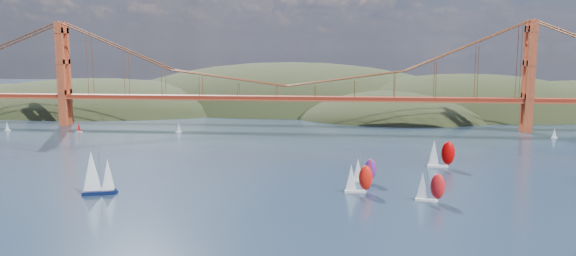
# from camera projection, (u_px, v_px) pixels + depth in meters

# --- Properties ---
(ground) EXTENTS (1200.00, 1200.00, 0.00)m
(ground) POSITION_uv_depth(u_px,v_px,m) (192.00, 253.00, 114.74)
(ground) COLOR black
(ground) RESTS_ON ground
(headlands) EXTENTS (725.00, 225.00, 96.00)m
(headlands) POSITION_uv_depth(u_px,v_px,m) (366.00, 127.00, 385.85)
(headlands) COLOR black
(headlands) RESTS_ON ground
(bridge) EXTENTS (552.00, 12.00, 55.00)m
(bridge) POSITION_uv_depth(u_px,v_px,m) (283.00, 66.00, 287.54)
(bridge) COLOR maroon
(bridge) RESTS_ON ground
(sloop_navy) EXTENTS (9.63, 6.91, 14.16)m
(sloop_navy) POSITION_uv_depth(u_px,v_px,m) (97.00, 173.00, 159.28)
(sloop_navy) COLOR #091233
(sloop_navy) RESTS_ON ground
(racer_0) EXTENTS (8.10, 3.40, 9.23)m
(racer_0) POSITION_uv_depth(u_px,v_px,m) (358.00, 178.00, 161.50)
(racer_0) COLOR silver
(racer_0) RESTS_ON ground
(racer_1) EXTENTS (8.01, 4.08, 8.99)m
(racer_1) POSITION_uv_depth(u_px,v_px,m) (430.00, 186.00, 152.32)
(racer_1) COLOR white
(racer_1) RESTS_ON ground
(racer_3) EXTENTS (9.33, 3.86, 10.69)m
(racer_3) POSITION_uv_depth(u_px,v_px,m) (441.00, 153.00, 195.50)
(racer_3) COLOR silver
(racer_3) RESTS_ON ground
(racer_rwb) EXTENTS (7.40, 2.97, 8.55)m
(racer_rwb) POSITION_uv_depth(u_px,v_px,m) (364.00, 170.00, 174.02)
(racer_rwb) COLOR silver
(racer_rwb) RESTS_ON ground
(distant_boat_1) EXTENTS (3.00, 2.00, 4.70)m
(distant_boat_1) POSITION_uv_depth(u_px,v_px,m) (7.00, 126.00, 282.57)
(distant_boat_1) COLOR silver
(distant_boat_1) RESTS_ON ground
(distant_boat_2) EXTENTS (3.00, 2.00, 4.70)m
(distant_boat_2) POSITION_uv_depth(u_px,v_px,m) (79.00, 127.00, 278.01)
(distant_boat_2) COLOR silver
(distant_boat_2) RESTS_ON ground
(distant_boat_3) EXTENTS (3.00, 2.00, 4.70)m
(distant_boat_3) POSITION_uv_depth(u_px,v_px,m) (179.00, 128.00, 277.27)
(distant_boat_3) COLOR silver
(distant_boat_3) RESTS_ON ground
(distant_boat_4) EXTENTS (3.00, 2.00, 4.70)m
(distant_boat_4) POSITION_uv_depth(u_px,v_px,m) (554.00, 133.00, 259.30)
(distant_boat_4) COLOR silver
(distant_boat_4) RESTS_ON ground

